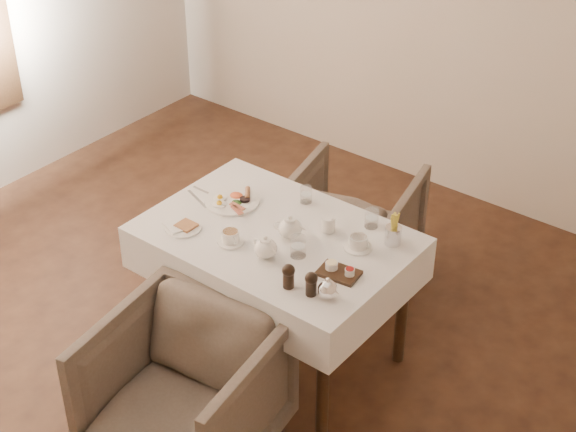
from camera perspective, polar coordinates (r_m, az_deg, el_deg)
The scene contains 20 objects.
table at distance 4.34m, azimuth -0.77°, elevation -2.39°, with size 1.28×0.88×0.75m.
armchair_near at distance 4.04m, azimuth -6.70°, elevation -11.24°, with size 0.75×0.77×0.70m, color brown.
armchair_far at distance 5.14m, azimuth 4.19°, elevation -0.45°, with size 0.69×0.71×0.65m, color brown.
breakfast_plate at distance 4.51m, azimuth -3.57°, elevation 1.03°, with size 0.28×0.28×0.04m.
side_plate at distance 4.33m, azimuth -6.89°, elevation -0.70°, with size 0.19×0.18×0.02m.
teapot_centre at distance 4.21m, azimuth 0.14°, elevation -0.70°, with size 0.16×0.12×0.13m, color white, non-canonical shape.
teapot_front at distance 4.07m, azimuth -1.46°, elevation -2.01°, with size 0.15×0.12×0.12m, color white, non-canonical shape.
creamer at distance 4.27m, azimuth 2.63°, elevation -0.52°, with size 0.07×0.07×0.08m, color white.
teacup_near at distance 4.20m, azimuth -3.73°, elevation -1.37°, with size 0.13×0.13×0.06m.
teacup_far at distance 4.16m, azimuth 4.57°, elevation -1.74°, with size 0.14×0.14×0.07m.
glass_left at distance 4.49m, azimuth 1.18°, elevation 1.39°, with size 0.06×0.06×0.09m, color silver.
glass_mid at distance 4.09m, azimuth 0.66°, elevation -1.99°, with size 0.07×0.07×0.10m, color silver.
glass_right at distance 4.31m, azimuth 5.42°, elevation -0.16°, with size 0.07×0.07×0.09m, color silver.
condiment_board at distance 4.00m, azimuth 3.30°, elevation -3.60°, with size 0.20×0.15×0.05m.
pepper_mill_left at distance 3.89m, azimuth 0.03°, elevation -3.89°, with size 0.06×0.06×0.12m, color black, non-canonical shape.
pepper_mill_right at distance 3.85m, azimuth 1.51°, elevation -4.39°, with size 0.06×0.06×0.12m, color black, non-canonical shape.
silver_pot at distance 3.83m, azimuth 2.58°, elevation -4.68°, with size 0.11×0.09×0.11m, color white, non-canonical shape.
fries_cup at distance 4.19m, azimuth 6.83°, elevation -0.95°, with size 0.08×0.08×0.17m.
cutlery_fork at distance 4.61m, azimuth -5.34°, elevation 1.55°, with size 0.01×0.18×0.00m, color silver.
cutlery_knife at distance 4.55m, azimuth -5.89°, elevation 1.11°, with size 0.02×0.20×0.00m, color silver.
Camera 1 is at (2.51, -2.27, 3.16)m, focal length 55.00 mm.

